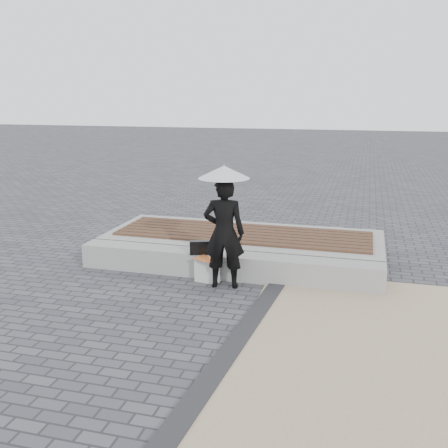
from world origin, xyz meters
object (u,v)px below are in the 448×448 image
Objects in this scene: seating_ledge at (226,265)px; parasol at (224,172)px; woman at (224,233)px; canvas_tote at (207,270)px; handbag at (199,247)px.

seating_ledge is 1.65m from parasol.
woman is at bearing -78.67° from seating_ledge.
parasol reaches higher than seating_ledge.
woman is 4.35× the size of canvas_tote.
woman is at bearing -14.83° from canvas_tote.
parasol is at bearing -78.67° from seating_ledge.
handbag is at bearing 145.47° from canvas_tote.
seating_ledge is 2.91× the size of woman.
canvas_tote is (0.17, -0.16, -0.31)m from handbag.
woman is at bearing 180.00° from parasol.
canvas_tote is at bearing -61.97° from handbag.
handbag is 0.79× the size of canvas_tote.
parasol is 2.48× the size of canvas_tote.
canvas_tote is at bearing 157.77° from parasol.
seating_ledge is at bearing 62.54° from canvas_tote.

